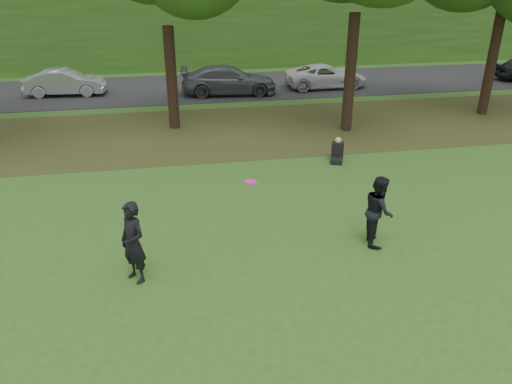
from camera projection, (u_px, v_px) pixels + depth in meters
ground at (366, 345)px, 9.16m from camera, size 120.00×120.00×0.00m
leaf_litter at (248, 130)px, 20.75m from camera, size 60.00×7.00×0.01m
street at (225, 86)px, 27.88m from camera, size 70.00×7.00×0.02m
far_hedge at (212, 27)px, 32.18m from camera, size 70.00×3.00×5.00m
player_left at (133, 243)px, 10.66m from camera, size 0.78×0.81×1.87m
player_right at (379, 210)px, 12.14m from camera, size 0.86×1.00×1.78m
parked_cars at (199, 80)px, 26.19m from camera, size 39.65×3.28×1.49m
frisbee at (251, 182)px, 10.92m from camera, size 0.38×0.38×0.07m
seated_person at (337, 152)px, 17.47m from camera, size 0.65×0.83×0.83m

